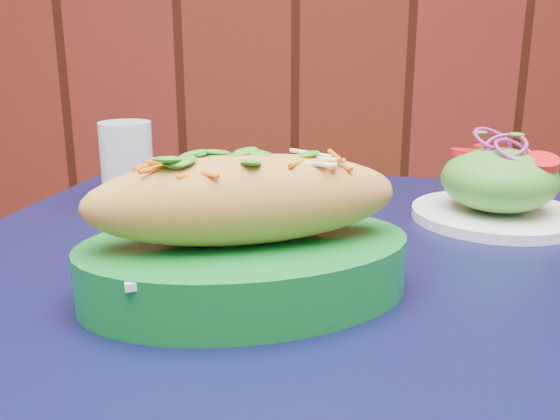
{
  "coord_description": "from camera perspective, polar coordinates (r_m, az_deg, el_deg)",
  "views": [
    {
      "loc": [
        0.29,
        0.79,
        0.96
      ],
      "look_at": [
        0.3,
        1.33,
        0.81
      ],
      "focal_mm": 40.0,
      "sensor_mm": 36.0,
      "label": 1
    }
  ],
  "objects": [
    {
      "name": "cafe_table",
      "position": [
        0.64,
        3.99,
        -12.43
      ],
      "size": [
        0.97,
        0.97,
        0.75
      ],
      "rotation": [
        0.0,
        0.0,
        -0.24
      ],
      "color": "black",
      "rests_on": "ground"
    },
    {
      "name": "banh_mi_basket",
      "position": [
        0.52,
        -3.2,
        -2.52
      ],
      "size": [
        0.31,
        0.24,
        0.13
      ],
      "rotation": [
        0.0,
        0.0,
        0.22
      ],
      "color": "#0F7026",
      "rests_on": "cafe_table"
    },
    {
      "name": "salad_plate",
      "position": [
        0.77,
        19.32,
        1.97
      ],
      "size": [
        0.19,
        0.19,
        0.1
      ],
      "rotation": [
        0.0,
        0.0,
        -0.23
      ],
      "color": "white",
      "rests_on": "cafe_table"
    },
    {
      "name": "water_glass",
      "position": [
        0.81,
        -13.81,
        4.11
      ],
      "size": [
        0.07,
        0.07,
        0.11
      ],
      "primitive_type": "cylinder",
      "color": "silver",
      "rests_on": "cafe_table"
    }
  ]
}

